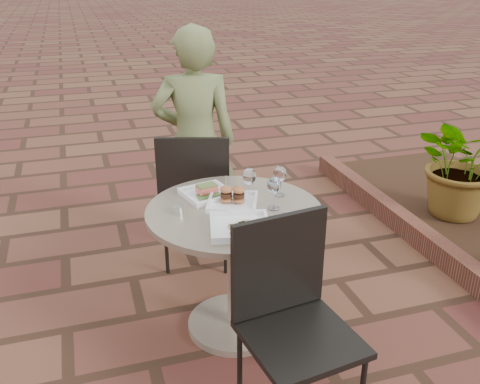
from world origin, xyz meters
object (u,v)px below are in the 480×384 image
object	(u,v)px
chair_near	(290,307)
plate_tuna	(240,226)
cafe_table	(235,251)
diner	(195,142)
plate_sliders	(232,199)
chair_far	(195,190)
plate_salmon	(207,193)

from	to	relation	value
chair_near	plate_tuna	world-z (taller)	chair_near
cafe_table	diner	world-z (taller)	diner
diner	plate_sliders	size ratio (longest dim) A/B	4.74
chair_far	plate_sliders	size ratio (longest dim) A/B	2.87
diner	chair_near	bearing A→B (deg)	101.93
chair_near	plate_salmon	bearing A→B (deg)	92.40
cafe_table	plate_sliders	distance (m)	0.28
chair_far	plate_sliders	bearing A→B (deg)	112.26
chair_far	plate_salmon	xyz separation A→B (m)	(-0.04, -0.50, 0.20)
chair_far	plate_sliders	xyz separation A→B (m)	(0.05, -0.65, 0.21)
diner	plate_salmon	size ratio (longest dim) A/B	5.35
plate_sliders	chair_far	bearing A→B (deg)	94.73
chair_near	diner	bearing A→B (deg)	83.27
chair_far	chair_near	world-z (taller)	same
diner	chair_far	bearing A→B (deg)	86.89
chair_far	chair_near	size ratio (longest dim) A/B	1.00
plate_sliders	plate_tuna	size ratio (longest dim) A/B	0.97
plate_sliders	plate_tuna	bearing A→B (deg)	-99.34
diner	plate_sliders	xyz separation A→B (m)	(-0.02, -0.94, -0.01)
chair_near	plate_tuna	bearing A→B (deg)	95.45
cafe_table	diner	distance (m)	1.03
chair_near	diner	xyz separation A→B (m)	(-0.03, 1.61, 0.22)
cafe_table	chair_far	size ratio (longest dim) A/B	0.97
chair_near	plate_tuna	xyz separation A→B (m)	(-0.10, 0.40, 0.20)
chair_near	diner	world-z (taller)	diner
chair_far	plate_salmon	world-z (taller)	chair_far
cafe_table	plate_tuna	distance (m)	0.35
cafe_table	plate_tuna	size ratio (longest dim) A/B	2.70
cafe_table	chair_near	bearing A→B (deg)	-84.80
diner	cafe_table	bearing A→B (deg)	99.40
plate_salmon	plate_tuna	size ratio (longest dim) A/B	0.86
cafe_table	chair_near	xyz separation A→B (m)	(0.06, -0.62, 0.07)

